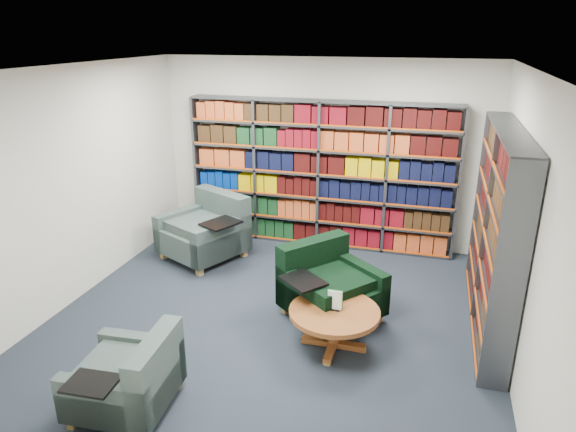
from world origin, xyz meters
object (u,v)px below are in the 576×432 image
(chair_teal_left, at_px, (208,232))
(chair_teal_front, at_px, (132,380))
(chair_green_right, at_px, (327,288))
(coffee_table, at_px, (334,318))

(chair_teal_left, distance_m, chair_teal_front, 3.29)
(chair_teal_left, height_order, chair_green_right, chair_teal_left)
(chair_teal_front, height_order, coffee_table, chair_teal_front)
(chair_teal_left, distance_m, coffee_table, 2.87)
(coffee_table, bearing_deg, chair_green_right, 108.56)
(chair_teal_front, relative_size, coffee_table, 1.04)
(chair_teal_left, relative_size, chair_green_right, 1.04)
(chair_green_right, height_order, chair_teal_front, chair_green_right)
(chair_teal_front, bearing_deg, coffee_table, 43.02)
(chair_teal_left, relative_size, chair_teal_front, 1.39)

